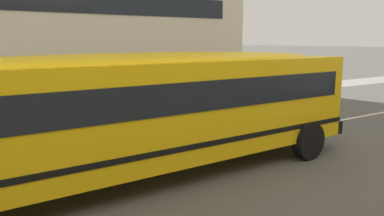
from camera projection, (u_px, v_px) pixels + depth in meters
The scene contains 2 objects.
school_bus at pixel (137, 106), 8.75m from camera, with size 13.29×3.15×2.96m.
parked_car_beige_end_of_row at pixel (272, 84), 21.22m from camera, with size 3.94×1.96×1.64m.
Camera 1 is at (-0.72, -9.38, 3.22)m, focal length 35.89 mm.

